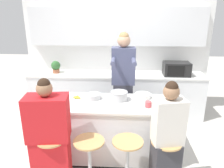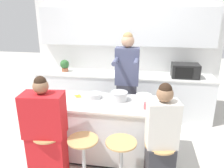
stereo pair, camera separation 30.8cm
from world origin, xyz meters
name	(u,v)px [view 1 (the left image)]	position (x,y,z in m)	size (l,w,h in m)	color
ground_plane	(112,155)	(0.00, 0.00, 0.00)	(16.00, 16.00, 0.00)	beige
wall_back	(117,40)	(0.00, 1.75, 1.54)	(3.86, 0.22, 2.70)	white
back_counter	(116,94)	(0.00, 1.46, 0.45)	(3.58, 0.61, 0.90)	silver
kitchen_island	(112,130)	(0.00, 0.00, 0.45)	(1.70, 0.72, 0.89)	black
bar_stool_leftmost	(54,161)	(-0.68, -0.65, 0.37)	(0.38, 0.38, 0.69)	tan
bar_stool_center_left	(90,163)	(-0.23, -0.67, 0.37)	(0.38, 0.38, 0.69)	tan
bar_stool_center_right	(127,164)	(0.23, -0.65, 0.37)	(0.38, 0.38, 0.69)	tan
bar_stool_rightmost	(165,164)	(0.68, -0.62, 0.37)	(0.38, 0.38, 0.69)	tan
person_cooking	(123,86)	(0.15, 0.66, 0.92)	(0.39, 0.56, 1.81)	#383842
person_wrapped_blanket	(50,139)	(-0.70, -0.64, 0.67)	(0.52, 0.34, 1.44)	red
person_seated_near	(166,144)	(0.68, -0.64, 0.66)	(0.37, 0.32, 1.43)	#333338
cooking_pot	(119,96)	(0.10, 0.09, 0.96)	(0.33, 0.25, 0.13)	#B7BABC
fruit_bowl	(143,96)	(0.45, 0.20, 0.93)	(0.23, 0.23, 0.07)	white
mixing_bowl_steel	(93,96)	(-0.28, 0.12, 0.93)	(0.22, 0.22, 0.08)	#B7BABC
coffee_cup_near	(148,104)	(0.50, -0.13, 0.94)	(0.12, 0.09, 0.08)	#DB4C51
banana_bunch	(77,97)	(-0.52, 0.11, 0.91)	(0.14, 0.10, 0.04)	yellow
microwave	(176,69)	(1.20, 1.42, 1.03)	(0.51, 0.34, 0.26)	black
potted_plant	(56,67)	(-1.24, 1.46, 1.04)	(0.19, 0.19, 0.25)	#A86042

